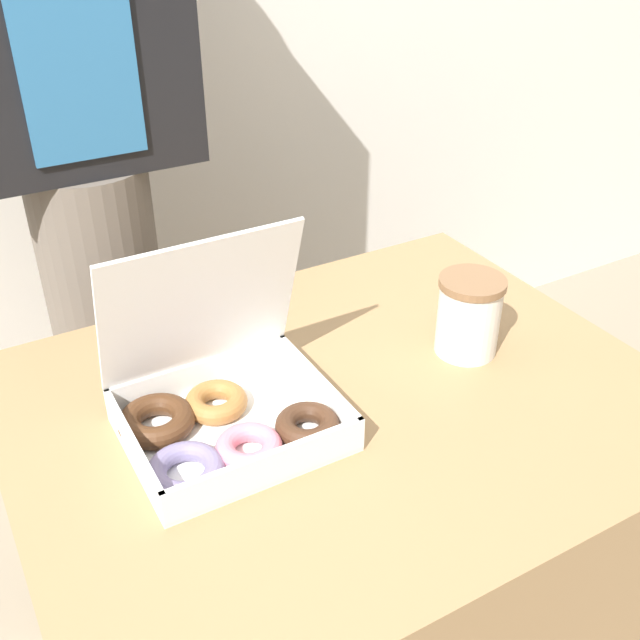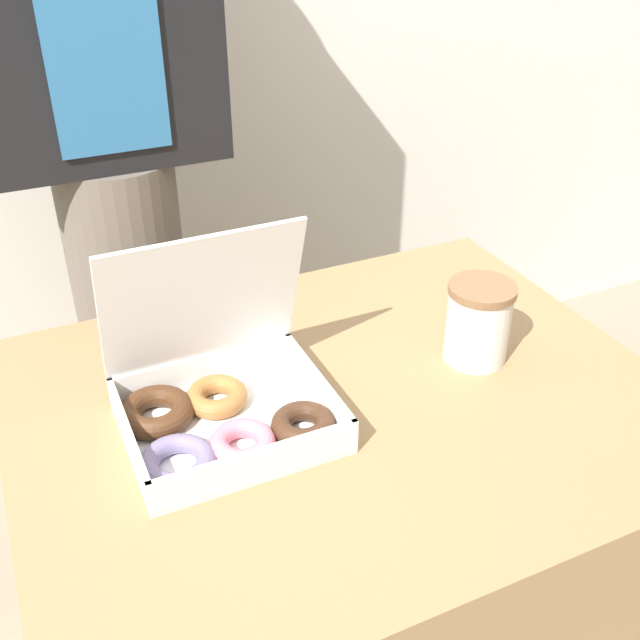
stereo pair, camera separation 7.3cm
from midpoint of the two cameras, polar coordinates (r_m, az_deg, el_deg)
The scene contains 4 objects.
table at distance 1.36m, azimuth -0.13°, elevation -17.72°, with size 0.95×0.75×0.71m.
donut_box at distance 1.03m, azimuth -9.77°, elevation -6.83°, with size 0.31×0.25×0.28m.
coffee_cup at distance 1.19m, azimuth 9.57°, elevation 0.33°, with size 0.10×0.10×0.13m.
person_customer at distance 1.53m, azimuth -19.11°, elevation 11.94°, with size 0.44×0.24×1.68m.
Camera 1 is at (-0.46, -0.75, 1.39)m, focal length 42.00 mm.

